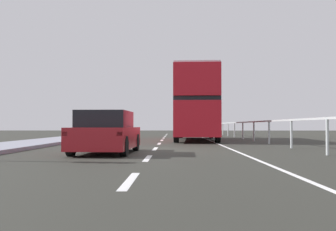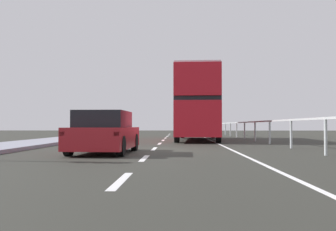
% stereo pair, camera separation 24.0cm
% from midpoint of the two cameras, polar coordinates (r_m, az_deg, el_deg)
% --- Properties ---
extents(ground_plane, '(74.08, 120.00, 0.10)m').
position_cam_midpoint_polar(ground_plane, '(15.11, -1.79, -5.31)').
color(ground_plane, '#2B2C26').
extents(lane_paint_markings, '(3.23, 46.00, 0.01)m').
position_cam_midpoint_polar(lane_paint_markings, '(23.64, 4.01, -3.79)').
color(lane_paint_markings, silver).
rests_on(lane_paint_markings, ground).
extents(bridge_side_railing, '(0.10, 42.00, 1.23)m').
position_cam_midpoint_polar(bridge_side_railing, '(24.53, 12.92, -1.35)').
color(bridge_side_railing, '#B2B9BA').
rests_on(bridge_side_railing, ground).
extents(double_decker_bus_red, '(3.05, 11.02, 4.38)m').
position_cam_midpoint_polar(double_decker_bus_red, '(25.69, 4.62, 1.62)').
color(double_decker_bus_red, red).
rests_on(double_decker_bus_red, ground).
extents(hatchback_car_near, '(1.98, 4.28, 1.46)m').
position_cam_midpoint_polar(hatchback_car_near, '(13.63, -8.79, -2.56)').
color(hatchback_car_near, maroon).
rests_on(hatchback_car_near, ground).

